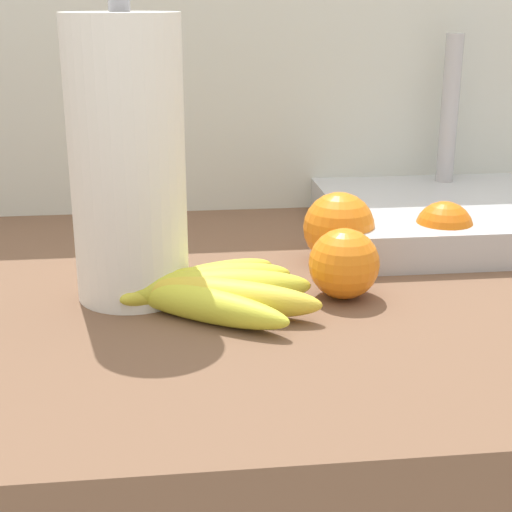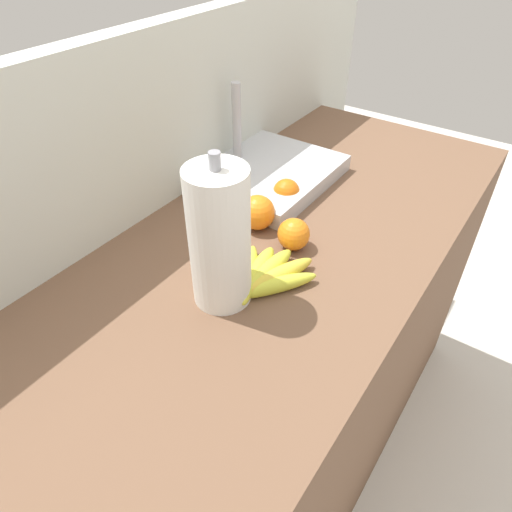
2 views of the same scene
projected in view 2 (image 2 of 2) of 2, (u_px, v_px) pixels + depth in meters
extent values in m
plane|color=beige|center=(275.00, 445.00, 1.60)|extent=(6.00, 6.00, 0.00)
cube|color=brown|center=(279.00, 363.00, 1.32)|extent=(1.51, 0.63, 0.90)
cube|color=silver|center=(181.00, 265.00, 1.35)|extent=(1.91, 0.06, 1.30)
ellipsoid|color=gold|center=(273.00, 286.00, 0.89)|extent=(0.17, 0.13, 0.03)
ellipsoid|color=gold|center=(272.00, 279.00, 0.90)|extent=(0.20, 0.10, 0.04)
ellipsoid|color=gold|center=(264.00, 275.00, 0.91)|extent=(0.19, 0.04, 0.04)
ellipsoid|color=gold|center=(257.00, 274.00, 0.92)|extent=(0.18, 0.08, 0.04)
ellipsoid|color=gold|center=(249.00, 273.00, 0.92)|extent=(0.17, 0.12, 0.03)
sphere|color=orange|center=(286.00, 192.00, 1.13)|extent=(0.07, 0.07, 0.07)
sphere|color=orange|center=(294.00, 234.00, 0.99)|extent=(0.07, 0.07, 0.07)
sphere|color=orange|center=(257.00, 213.00, 1.05)|extent=(0.08, 0.08, 0.08)
cylinder|color=white|center=(220.00, 239.00, 0.81)|extent=(0.11, 0.11, 0.27)
cylinder|color=gray|center=(219.00, 232.00, 0.80)|extent=(0.02, 0.02, 0.30)
cube|color=#B7BABF|center=(269.00, 174.00, 1.22)|extent=(0.36, 0.30, 0.04)
cylinder|color=#B2B2B7|center=(237.00, 121.00, 1.20)|extent=(0.02, 0.02, 0.20)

